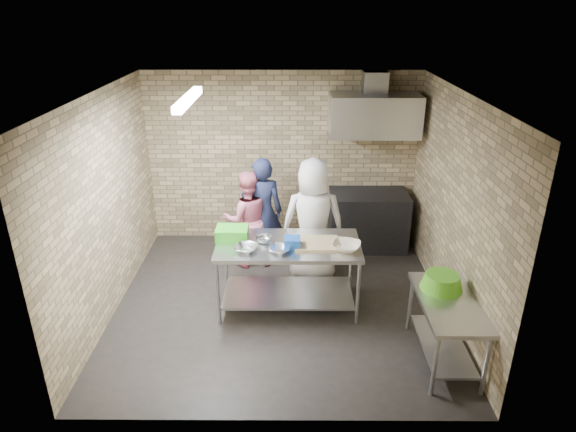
% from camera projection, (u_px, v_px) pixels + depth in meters
% --- Properties ---
extents(floor, '(4.20, 4.20, 0.00)m').
position_uv_depth(floor, '(280.00, 302.00, 6.56)').
color(floor, black).
rests_on(floor, ground).
extents(ceiling, '(4.20, 4.20, 0.00)m').
position_uv_depth(ceiling, '(279.00, 94.00, 5.48)').
color(ceiling, black).
rests_on(ceiling, ground).
extents(back_wall, '(4.20, 0.06, 2.70)m').
position_uv_depth(back_wall, '(282.00, 159.00, 7.86)').
color(back_wall, tan).
rests_on(back_wall, ground).
extents(front_wall, '(4.20, 0.06, 2.70)m').
position_uv_depth(front_wall, '(275.00, 299.00, 4.19)').
color(front_wall, tan).
rests_on(front_wall, ground).
extents(left_wall, '(0.06, 4.00, 2.70)m').
position_uv_depth(left_wall, '(106.00, 207.00, 6.03)').
color(left_wall, tan).
rests_on(left_wall, ground).
extents(right_wall, '(0.06, 4.00, 2.70)m').
position_uv_depth(right_wall, '(454.00, 208.00, 6.01)').
color(right_wall, tan).
rests_on(right_wall, ground).
extents(prep_table, '(1.78, 0.89, 0.89)m').
position_uv_depth(prep_table, '(288.00, 275.00, 6.34)').
color(prep_table, silver).
rests_on(prep_table, floor).
extents(side_counter, '(0.60, 1.20, 0.75)m').
position_uv_depth(side_counter, '(445.00, 330.00, 5.40)').
color(side_counter, silver).
rests_on(side_counter, floor).
extents(stove, '(1.20, 0.70, 0.90)m').
position_uv_depth(stove, '(368.00, 220.00, 7.89)').
color(stove, black).
rests_on(stove, floor).
extents(range_hood, '(1.30, 0.60, 0.60)m').
position_uv_depth(range_hood, '(374.00, 115.00, 7.28)').
color(range_hood, silver).
rests_on(range_hood, back_wall).
extents(hood_duct, '(0.35, 0.30, 0.30)m').
position_uv_depth(hood_duct, '(375.00, 82.00, 7.23)').
color(hood_duct, '#A5A8AD').
rests_on(hood_duct, back_wall).
extents(wall_shelf, '(0.80, 0.20, 0.04)m').
position_uv_depth(wall_shelf, '(392.00, 124.00, 7.52)').
color(wall_shelf, '#3F2B19').
rests_on(wall_shelf, back_wall).
extents(fluorescent_fixture, '(0.10, 1.25, 0.08)m').
position_uv_depth(fluorescent_fixture, '(188.00, 99.00, 5.51)').
color(fluorescent_fixture, white).
rests_on(fluorescent_fixture, ceiling).
extents(green_crate, '(0.39, 0.30, 0.16)m').
position_uv_depth(green_crate, '(232.00, 233.00, 6.24)').
color(green_crate, green).
rests_on(green_crate, prep_table).
extents(blue_tub, '(0.20, 0.20, 0.13)m').
position_uv_depth(blue_tub, '(292.00, 243.00, 6.04)').
color(blue_tub, '#164CAB').
rests_on(blue_tub, prep_table).
extents(cutting_board, '(0.54, 0.41, 0.03)m').
position_uv_depth(cutting_board, '(317.00, 243.00, 6.13)').
color(cutting_board, tan).
rests_on(cutting_board, prep_table).
extents(mixing_bowl_a, '(0.35, 0.35, 0.07)m').
position_uv_depth(mixing_bowl_a, '(246.00, 248.00, 5.97)').
color(mixing_bowl_a, silver).
rests_on(mixing_bowl_a, prep_table).
extents(mixing_bowl_b, '(0.26, 0.26, 0.07)m').
position_uv_depth(mixing_bowl_b, '(264.00, 239.00, 6.19)').
color(mixing_bowl_b, '#B0B3B7').
rests_on(mixing_bowl_b, prep_table).
extents(mixing_bowl_c, '(0.32, 0.32, 0.06)m').
position_uv_depth(mixing_bowl_c, '(280.00, 250.00, 5.95)').
color(mixing_bowl_c, silver).
rests_on(mixing_bowl_c, prep_table).
extents(ceramic_bowl, '(0.42, 0.42, 0.08)m').
position_uv_depth(ceramic_bowl, '(346.00, 246.00, 6.00)').
color(ceramic_bowl, beige).
rests_on(ceramic_bowl, prep_table).
extents(green_basin, '(0.46, 0.46, 0.17)m').
position_uv_depth(green_basin, '(442.00, 281.00, 5.44)').
color(green_basin, '#59C626').
rests_on(green_basin, side_counter).
extents(bottle_red, '(0.07, 0.07, 0.18)m').
position_uv_depth(bottle_red, '(375.00, 117.00, 7.48)').
color(bottle_red, '#B22619').
rests_on(bottle_red, wall_shelf).
extents(bottle_green, '(0.06, 0.06, 0.15)m').
position_uv_depth(bottle_green, '(402.00, 118.00, 7.48)').
color(bottle_green, green).
rests_on(bottle_green, wall_shelf).
extents(man_navy, '(0.62, 0.43, 1.64)m').
position_uv_depth(man_navy, '(262.00, 212.00, 7.25)').
color(man_navy, '#151A36').
rests_on(man_navy, floor).
extents(woman_pink, '(0.79, 0.67, 1.45)m').
position_uv_depth(woman_pink, '(247.00, 219.00, 7.25)').
color(woman_pink, pink).
rests_on(woman_pink, floor).
extents(woman_white, '(0.86, 0.56, 1.75)m').
position_uv_depth(woman_white, '(313.00, 221.00, 6.83)').
color(woman_white, white).
rests_on(woman_white, floor).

